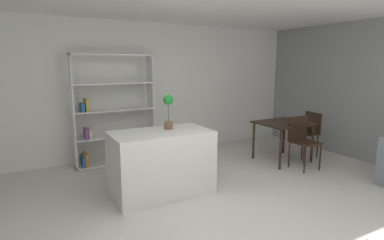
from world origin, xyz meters
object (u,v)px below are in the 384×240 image
at_px(dining_table, 283,127).
at_px(dining_chair_window_side, 308,130).
at_px(dining_chair_near, 302,137).
at_px(open_bookshelf, 110,114).
at_px(kitchen_island, 161,163).
at_px(potted_plant_on_island, 168,108).

height_order(dining_table, dining_chair_window_side, dining_chair_window_side).
height_order(dining_table, dining_chair_near, dining_chair_near).
distance_m(open_bookshelf, dining_chair_window_side, 3.84).
bearing_deg(dining_table, open_bookshelf, 153.99).
relative_size(open_bookshelf, dining_table, 2.18).
bearing_deg(open_bookshelf, dining_chair_near, -32.67).
relative_size(kitchen_island, open_bookshelf, 0.69).
bearing_deg(dining_chair_near, kitchen_island, 179.23).
bearing_deg(open_bookshelf, dining_table, -26.01).
height_order(kitchen_island, dining_table, kitchen_island).
xyz_separation_m(open_bookshelf, dining_chair_window_side, (3.55, -1.42, -0.40)).
bearing_deg(dining_chair_window_side, kitchen_island, -78.73).
bearing_deg(kitchen_island, dining_table, 6.46).
distance_m(kitchen_island, dining_table, 2.63).
height_order(kitchen_island, dining_chair_near, dining_chair_near).
bearing_deg(kitchen_island, dining_chair_window_side, 4.97).
bearing_deg(kitchen_island, open_bookshelf, 99.21).
bearing_deg(dining_chair_window_side, dining_chair_near, -50.52).
bearing_deg(potted_plant_on_island, dining_table, 4.53).
xyz_separation_m(potted_plant_on_island, dining_chair_near, (2.44, -0.25, -0.65)).
relative_size(potted_plant_on_island, dining_table, 0.54).
bearing_deg(kitchen_island, potted_plant_on_island, 31.58).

